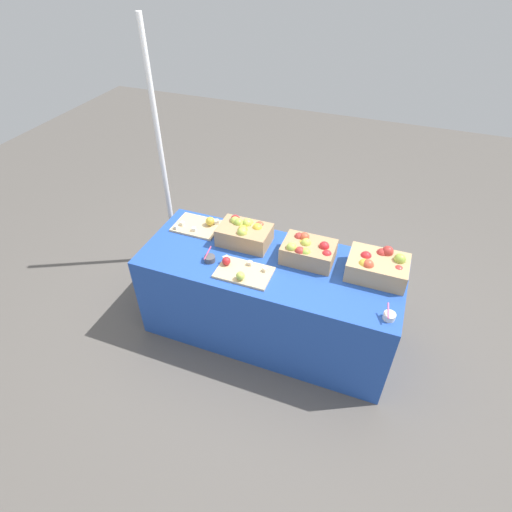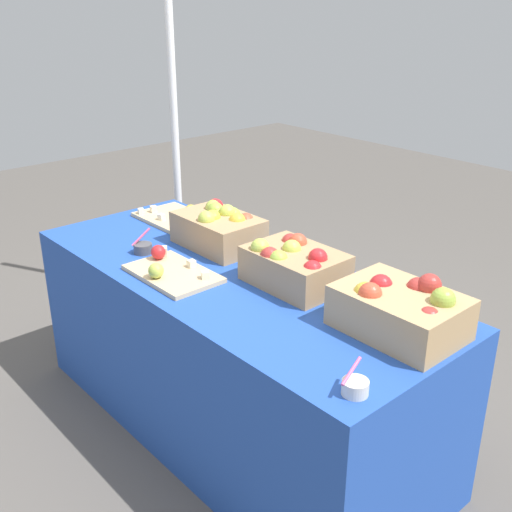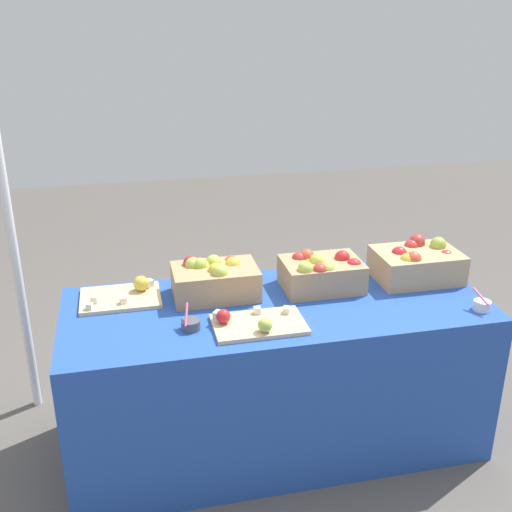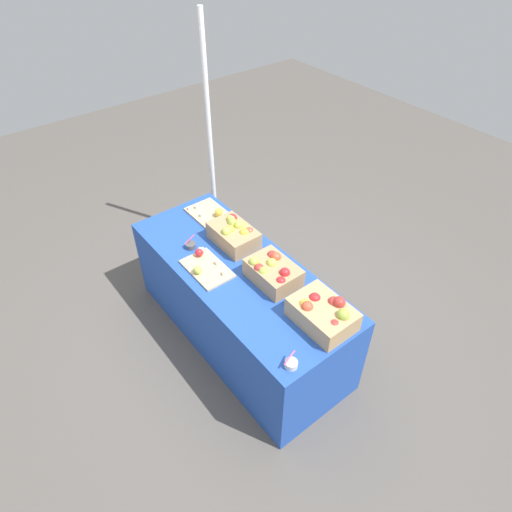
{
  "view_description": "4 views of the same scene",
  "coord_description": "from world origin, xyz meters",
  "px_view_note": "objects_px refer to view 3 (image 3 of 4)",
  "views": [
    {
      "loc": [
        0.7,
        -2.14,
        2.64
      ],
      "look_at": [
        -0.09,
        -0.05,
        0.8
      ],
      "focal_mm": 28.78,
      "sensor_mm": 36.0,
      "label": 1
    },
    {
      "loc": [
        1.76,
        -1.42,
        1.76
      ],
      "look_at": [
        0.12,
        0.04,
        0.84
      ],
      "focal_mm": 43.57,
      "sensor_mm": 36.0,
      "label": 2
    },
    {
      "loc": [
        -0.64,
        -2.41,
        1.99
      ],
      "look_at": [
        -0.1,
        -0.03,
        0.99
      ],
      "focal_mm": 43.45,
      "sensor_mm": 36.0,
      "label": 3
    },
    {
      "loc": [
        1.93,
        -1.35,
        2.92
      ],
      "look_at": [
        0.13,
        0.05,
        0.92
      ],
      "focal_mm": 31.26,
      "sensor_mm": 36.0,
      "label": 4
    }
  ],
  "objects_px": {
    "cutting_board_front": "(255,323)",
    "sample_bowl_mid": "(482,305)",
    "cutting_board_back": "(124,295)",
    "apple_crate_middle": "(321,272)",
    "tent_pole": "(8,211)",
    "sample_bowl_near": "(191,324)",
    "apple_crate_right": "(214,278)",
    "apple_crate_left": "(417,263)"
  },
  "relations": [
    {
      "from": "apple_crate_right",
      "to": "tent_pole",
      "type": "height_order",
      "value": "tent_pole"
    },
    {
      "from": "cutting_board_front",
      "to": "cutting_board_back",
      "type": "distance_m",
      "value": 0.65
    },
    {
      "from": "cutting_board_front",
      "to": "sample_bowl_near",
      "type": "height_order",
      "value": "sample_bowl_near"
    },
    {
      "from": "cutting_board_front",
      "to": "sample_bowl_near",
      "type": "relative_size",
      "value": 3.66
    },
    {
      "from": "apple_crate_middle",
      "to": "sample_bowl_near",
      "type": "xyz_separation_m",
      "value": [
        -0.65,
        -0.26,
        -0.06
      ]
    },
    {
      "from": "cutting_board_back",
      "to": "sample_bowl_near",
      "type": "bearing_deg",
      "value": -53.46
    },
    {
      "from": "sample_bowl_near",
      "to": "tent_pole",
      "type": "relative_size",
      "value": 0.05
    },
    {
      "from": "apple_crate_left",
      "to": "cutting_board_front",
      "type": "bearing_deg",
      "value": -160.67
    },
    {
      "from": "apple_crate_left",
      "to": "tent_pole",
      "type": "xyz_separation_m",
      "value": [
        -1.9,
        0.44,
        0.26
      ]
    },
    {
      "from": "apple_crate_middle",
      "to": "cutting_board_back",
      "type": "relative_size",
      "value": 1.02
    },
    {
      "from": "cutting_board_back",
      "to": "apple_crate_right",
      "type": "bearing_deg",
      "value": -6.96
    },
    {
      "from": "tent_pole",
      "to": "cutting_board_back",
      "type": "bearing_deg",
      "value": -35.44
    },
    {
      "from": "apple_crate_left",
      "to": "apple_crate_right",
      "type": "relative_size",
      "value": 1.04
    },
    {
      "from": "cutting_board_front",
      "to": "tent_pole",
      "type": "bearing_deg",
      "value": 143.88
    },
    {
      "from": "apple_crate_right",
      "to": "apple_crate_left",
      "type": "bearing_deg",
      "value": -2.0
    },
    {
      "from": "apple_crate_middle",
      "to": "tent_pole",
      "type": "bearing_deg",
      "value": 162.51
    },
    {
      "from": "sample_bowl_near",
      "to": "apple_crate_left",
      "type": "bearing_deg",
      "value": 13.18
    },
    {
      "from": "sample_bowl_mid",
      "to": "sample_bowl_near",
      "type": "bearing_deg",
      "value": 175.12
    },
    {
      "from": "apple_crate_left",
      "to": "sample_bowl_near",
      "type": "bearing_deg",
      "value": -166.82
    },
    {
      "from": "apple_crate_right",
      "to": "tent_pole",
      "type": "bearing_deg",
      "value": 155.92
    },
    {
      "from": "cutting_board_front",
      "to": "sample_bowl_mid",
      "type": "distance_m",
      "value": 1.01
    },
    {
      "from": "tent_pole",
      "to": "cutting_board_front",
      "type": "bearing_deg",
      "value": -36.12
    },
    {
      "from": "apple_crate_left",
      "to": "cutting_board_front",
      "type": "distance_m",
      "value": 0.93
    },
    {
      "from": "sample_bowl_near",
      "to": "apple_crate_right",
      "type": "bearing_deg",
      "value": 63.5
    },
    {
      "from": "apple_crate_left",
      "to": "apple_crate_right",
      "type": "bearing_deg",
      "value": 178.0
    },
    {
      "from": "apple_crate_left",
      "to": "tent_pole",
      "type": "height_order",
      "value": "tent_pole"
    },
    {
      "from": "cutting_board_front",
      "to": "tent_pole",
      "type": "height_order",
      "value": "tent_pole"
    },
    {
      "from": "sample_bowl_near",
      "to": "apple_crate_middle",
      "type": "bearing_deg",
      "value": 22.06
    },
    {
      "from": "apple_crate_middle",
      "to": "cutting_board_back",
      "type": "height_order",
      "value": "apple_crate_middle"
    },
    {
      "from": "apple_crate_middle",
      "to": "tent_pole",
      "type": "relative_size",
      "value": 0.17
    },
    {
      "from": "apple_crate_middle",
      "to": "cutting_board_front",
      "type": "height_order",
      "value": "apple_crate_middle"
    },
    {
      "from": "apple_crate_right",
      "to": "sample_bowl_mid",
      "type": "relative_size",
      "value": 3.85
    },
    {
      "from": "apple_crate_right",
      "to": "cutting_board_back",
      "type": "bearing_deg",
      "value": 173.04
    },
    {
      "from": "apple_crate_left",
      "to": "cutting_board_front",
      "type": "relative_size",
      "value": 1.04
    },
    {
      "from": "sample_bowl_mid",
      "to": "apple_crate_right",
      "type": "bearing_deg",
      "value": 159.91
    },
    {
      "from": "sample_bowl_mid",
      "to": "tent_pole",
      "type": "xyz_separation_m",
      "value": [
        -2.03,
        0.82,
        0.32
      ]
    },
    {
      "from": "apple_crate_right",
      "to": "tent_pole",
      "type": "xyz_separation_m",
      "value": [
        -0.91,
        0.41,
        0.26
      ]
    },
    {
      "from": "cutting_board_front",
      "to": "cutting_board_back",
      "type": "relative_size",
      "value": 1.07
    },
    {
      "from": "apple_crate_left",
      "to": "sample_bowl_near",
      "type": "distance_m",
      "value": 1.17
    },
    {
      "from": "cutting_board_front",
      "to": "sample_bowl_near",
      "type": "xyz_separation_m",
      "value": [
        -0.26,
        0.04,
        0.0
      ]
    },
    {
      "from": "apple_crate_left",
      "to": "cutting_board_front",
      "type": "xyz_separation_m",
      "value": [
        -0.87,
        -0.31,
        -0.06
      ]
    },
    {
      "from": "apple_crate_middle",
      "to": "apple_crate_right",
      "type": "height_order",
      "value": "apple_crate_right"
    }
  ]
}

